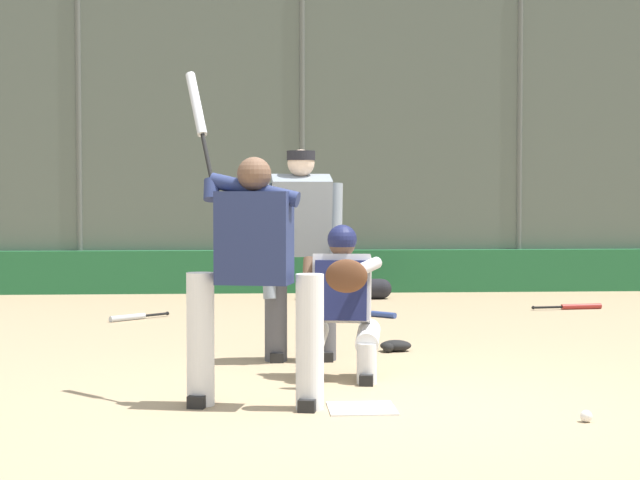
{
  "coord_description": "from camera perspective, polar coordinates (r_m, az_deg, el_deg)",
  "views": [
    {
      "loc": [
        0.7,
        6.79,
        1.39
      ],
      "look_at": [
        0.21,
        -1.0,
        1.05
      ],
      "focal_mm": 60.0,
      "sensor_mm": 36.0,
      "label": 1
    }
  ],
  "objects": [
    {
      "name": "ground_plane",
      "position": [
        6.97,
        2.24,
        -9.02
      ],
      "size": [
        160.0,
        160.0,
        0.0
      ],
      "primitive_type": "plane",
      "color": "tan"
    },
    {
      "name": "home_plate_marker",
      "position": [
        6.96,
        2.24,
        -8.97
      ],
      "size": [
        0.43,
        0.43,
        0.01
      ],
      "primitive_type": "cube",
      "color": "white",
      "rests_on": "ground_plane"
    },
    {
      "name": "backstop_fence",
      "position": [
        15.1,
        -0.97,
        6.34
      ],
      "size": [
        18.7,
        0.08,
        4.63
      ],
      "color": "#515651",
      "rests_on": "ground_plane"
    },
    {
      "name": "padding_wall",
      "position": [
        15.01,
        -0.95,
        -1.68
      ],
      "size": [
        18.25,
        0.18,
        0.6
      ],
      "primitive_type": "cube",
      "color": "#236638",
      "rests_on": "ground_plane"
    },
    {
      "name": "bleachers_beyond",
      "position": [
        17.63,
        1.05,
        -0.46
      ],
      "size": [
        13.03,
        2.5,
        1.48
      ],
      "color": "slate",
      "rests_on": "ground_plane"
    },
    {
      "name": "batter_at_plate",
      "position": [
        6.93,
        -3.59,
        -1.66
      ],
      "size": [
        0.92,
        0.83,
        2.23
      ],
      "rotation": [
        0.0,
        0.0,
        -0.23
      ],
      "color": "silver",
      "rests_on": "ground_plane"
    },
    {
      "name": "catcher_behind_plate",
      "position": [
        7.97,
        1.16,
        -3.2
      ],
      "size": [
        0.63,
        0.77,
        1.16
      ],
      "rotation": [
        0.0,
        0.0,
        -0.16
      ],
      "color": "silver",
      "rests_on": "ground_plane"
    },
    {
      "name": "umpire_home",
      "position": [
        8.81,
        -1.03,
        -0.41
      ],
      "size": [
        0.71,
        0.44,
        1.75
      ],
      "rotation": [
        0.0,
        0.0,
        0.03
      ],
      "color": "#4C4C51",
      "rests_on": "ground_plane"
    },
    {
      "name": "spare_bat_near_backstop",
      "position": [
        12.13,
        2.78,
        -3.94
      ],
      "size": [
        0.68,
        0.66,
        0.07
      ],
      "rotation": [
        0.0,
        0.0,
        2.37
      ],
      "color": "black",
      "rests_on": "ground_plane"
    },
    {
      "name": "spare_bat_by_padding",
      "position": [
        11.96,
        -9.99,
        -4.07
      ],
      "size": [
        0.62,
        0.58,
        0.07
      ],
      "rotation": [
        0.0,
        0.0,
        0.75
      ],
      "color": "black",
      "rests_on": "ground_plane"
    },
    {
      "name": "spare_bat_third_base_side",
      "position": [
        13.22,
        13.5,
        -3.48
      ],
      "size": [
        0.89,
        0.18,
        0.07
      ],
      "rotation": [
        0.0,
        0.0,
        3.29
      ],
      "color": "black",
      "rests_on": "ground_plane"
    },
    {
      "name": "fielding_glove_on_dirt",
      "position": [
        9.47,
        4.01,
        -5.65
      ],
      "size": [
        0.28,
        0.21,
        0.1
      ],
      "color": "black",
      "rests_on": "ground_plane"
    },
    {
      "name": "baseball_loose",
      "position": [
        6.77,
        14.01,
        -9.1
      ],
      "size": [
        0.07,
        0.07,
        0.07
      ],
      "primitive_type": "sphere",
      "color": "white",
      "rests_on": "ground_plane"
    },
    {
      "name": "equipment_bag_dugout_side",
      "position": [
        14.1,
        1.36,
        -2.63
      ],
      "size": [
        1.23,
        0.27,
        0.27
      ],
      "color": "black",
      "rests_on": "ground_plane"
    }
  ]
}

